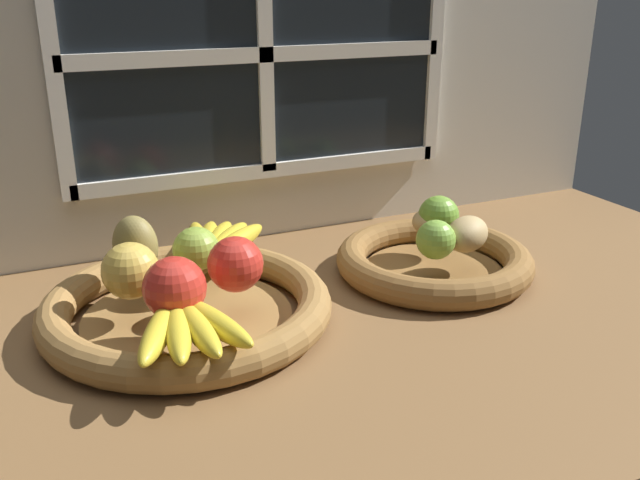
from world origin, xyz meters
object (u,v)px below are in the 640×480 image
at_px(apple_golden_left, 130,271).
at_px(potato_back, 431,222).
at_px(banana_bunch_front, 186,325).
at_px(fruit_bowl_right, 434,261).
at_px(potato_small, 467,234).
at_px(banana_bunch_back, 216,243).
at_px(apple_green_back, 196,250).
at_px(fruit_bowl_left, 187,307).
at_px(pear_brown, 135,246).
at_px(lime_far, 439,216).
at_px(apple_red_right, 235,264).
at_px(lime_near, 436,240).
at_px(apple_red_front, 175,288).

distance_m(apple_golden_left, potato_back, 0.47).
bearing_deg(banana_bunch_front, apple_golden_left, 105.55).
relative_size(fruit_bowl_right, potato_small, 3.72).
relative_size(fruit_bowl_right, banana_bunch_back, 1.64).
distance_m(apple_green_back, potato_back, 0.37).
distance_m(fruit_bowl_left, pear_brown, 0.11).
distance_m(apple_golden_left, lime_far, 0.48).
xyz_separation_m(apple_red_right, lime_near, (0.29, -0.01, -0.01)).
relative_size(apple_golden_left, apple_red_front, 0.96).
height_order(apple_green_back, potato_back, apple_green_back).
height_order(apple_red_right, potato_small, apple_red_right).
bearing_deg(fruit_bowl_left, pear_brown, 120.69).
bearing_deg(banana_bunch_front, apple_red_right, 46.99).
bearing_deg(pear_brown, lime_near, -16.46).
xyz_separation_m(lime_near, lime_far, (0.06, 0.08, 0.00)).
bearing_deg(potato_back, lime_near, -118.98).
height_order(potato_small, lime_far, lime_far).
relative_size(pear_brown, banana_bunch_front, 0.50).
xyz_separation_m(fruit_bowl_right, potato_small, (0.03, -0.03, 0.05)).
xyz_separation_m(fruit_bowl_right, apple_green_back, (-0.35, 0.05, 0.06)).
distance_m(apple_red_front, banana_bunch_front, 0.06).
height_order(apple_golden_left, potato_small, apple_golden_left).
bearing_deg(potato_small, pear_brown, 166.38).
relative_size(fruit_bowl_left, lime_near, 6.61).
bearing_deg(lime_far, banana_bunch_back, 168.12).
distance_m(fruit_bowl_left, apple_golden_left, 0.09).
distance_m(fruit_bowl_left, apple_red_front, 0.10).
height_order(fruit_bowl_left, banana_bunch_back, banana_bunch_back).
relative_size(banana_bunch_back, lime_far, 2.84).
distance_m(fruit_bowl_right, potato_small, 0.07).
distance_m(potato_small, lime_near, 0.06).
bearing_deg(pear_brown, fruit_bowl_right, -10.43).
relative_size(pear_brown, potato_small, 1.05).
xyz_separation_m(apple_red_right, lime_far, (0.35, 0.07, -0.00)).
bearing_deg(apple_golden_left, apple_green_back, 25.27).
bearing_deg(apple_red_right, apple_red_front, -153.98).
bearing_deg(potato_small, apple_red_right, 178.86).
relative_size(apple_red_right, lime_near, 1.26).
xyz_separation_m(apple_green_back, banana_bunch_back, (0.04, 0.06, -0.02)).
xyz_separation_m(banana_bunch_front, lime_far, (0.44, 0.16, 0.02)).
bearing_deg(banana_bunch_front, lime_near, 12.07).
height_order(apple_golden_left, lime_far, apple_golden_left).
height_order(apple_red_front, lime_near, apple_red_front).
xyz_separation_m(fruit_bowl_right, apple_golden_left, (-0.45, 0.01, 0.06)).
distance_m(apple_green_back, apple_golden_left, 0.11).
height_order(pear_brown, banana_bunch_back, pear_brown).
bearing_deg(lime_far, potato_back, 152.74).
relative_size(apple_red_front, pear_brown, 0.90).
height_order(fruit_bowl_left, banana_bunch_front, banana_bunch_front).
xyz_separation_m(apple_red_front, potato_back, (0.43, 0.11, -0.02)).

